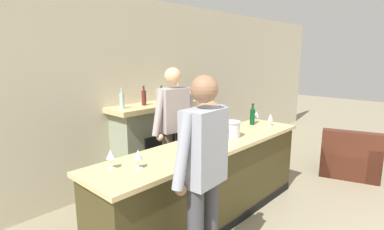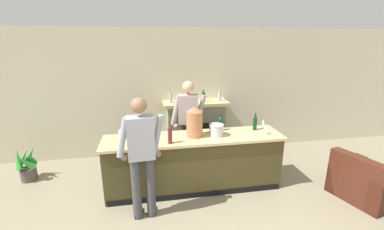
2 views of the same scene
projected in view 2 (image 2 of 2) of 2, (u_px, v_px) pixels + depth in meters
name	position (u px, v px, depth m)	size (l,w,h in m)	color
wall_back_panel	(179.00, 93.00, 5.65)	(12.00, 0.07, 2.75)	beige
bar_counter	(194.00, 163.00, 4.39)	(3.00, 0.69, 0.95)	#3E361A
fireplace_stone	(195.00, 128.00, 5.67)	(1.39, 0.52, 1.51)	gray
armchair_black	(363.00, 184.00, 4.15)	(0.98, 1.04, 0.78)	#461F14
potted_plant_corner	(27.00, 165.00, 4.69)	(0.42, 0.42, 0.64)	#524742
person_customer	(141.00, 154.00, 3.51)	(0.66, 0.33, 1.79)	#3D3C41
person_bartender	(188.00, 123.00, 4.81)	(0.65, 0.35, 1.79)	#4D493C
copper_dispenser	(194.00, 122.00, 4.21)	(0.27, 0.31, 0.51)	#AF6D47
ice_bucket_steel	(216.00, 130.00, 4.28)	(0.25, 0.25, 0.20)	silver
wine_bottle_rose_blush	(255.00, 122.00, 4.55)	(0.07, 0.07, 0.31)	#093A17
wine_bottle_cabernet_heavy	(170.00, 134.00, 3.95)	(0.07, 0.07, 0.35)	maroon
wine_bottle_merlot_tall	(220.00, 123.00, 4.52)	(0.08, 0.08, 0.29)	#103F25
wine_glass_front_right	(130.00, 134.00, 4.03)	(0.08, 0.08, 0.17)	silver
wine_glass_back_row	(263.00, 122.00, 4.62)	(0.08, 0.08, 0.16)	silver
wine_glass_near_bucket	(266.00, 127.00, 4.35)	(0.07, 0.07, 0.17)	silver
wine_glass_by_dispenser	(120.00, 131.00, 4.16)	(0.08, 0.08, 0.17)	silver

